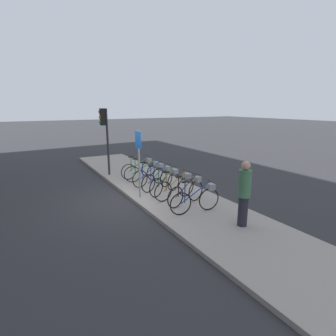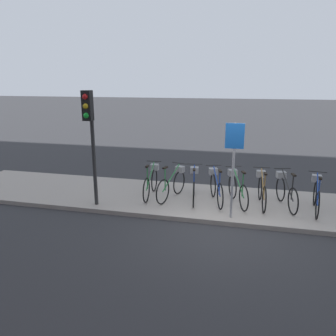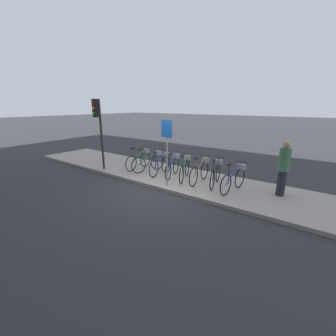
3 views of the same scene
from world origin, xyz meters
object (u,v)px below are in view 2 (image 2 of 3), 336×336
at_px(parked_bicycle_1, 173,183).
at_px(parked_bicycle_5, 262,189).
at_px(parked_bicycle_0, 151,181).
at_px(parked_bicycle_6, 286,190).
at_px(parked_bicycle_2, 194,185).
at_px(parked_bicycle_3, 216,186).
at_px(parked_bicycle_7, 316,194).
at_px(sign_post, 234,155).
at_px(traffic_light, 90,124).
at_px(parked_bicycle_4, 237,188).

height_order(parked_bicycle_1, parked_bicycle_5, same).
relative_size(parked_bicycle_0, parked_bicycle_6, 1.02).
distance_m(parked_bicycle_2, parked_bicycle_3, 0.62).
bearing_deg(parked_bicycle_7, sign_post, -155.35).
xyz_separation_m(parked_bicycle_3, sign_post, (0.48, -1.05, 1.15)).
relative_size(parked_bicycle_1, parked_bicycle_3, 1.00).
distance_m(parked_bicycle_6, traffic_light, 5.48).
relative_size(parked_bicycle_0, sign_post, 0.71).
relative_size(parked_bicycle_4, parked_bicycle_5, 0.95).
distance_m(parked_bicycle_3, traffic_light, 3.81).
height_order(parked_bicycle_5, sign_post, sign_post).
xyz_separation_m(parked_bicycle_7, sign_post, (-2.13, -0.98, 1.15)).
distance_m(parked_bicycle_1, parked_bicycle_7, 3.86).
height_order(parked_bicycle_0, parked_bicycle_3, same).
height_order(parked_bicycle_2, sign_post, sign_post).
xyz_separation_m(parked_bicycle_5, sign_post, (-0.77, -1.09, 1.15)).
bearing_deg(parked_bicycle_1, sign_post, -31.59).
xyz_separation_m(parked_bicycle_3, parked_bicycle_6, (1.87, 0.07, 0.00)).
bearing_deg(parked_bicycle_4, parked_bicycle_0, 179.00).
distance_m(parked_bicycle_2, parked_bicycle_4, 1.20).
xyz_separation_m(parked_bicycle_5, parked_bicycle_7, (1.37, -0.11, 0.00)).
relative_size(parked_bicycle_0, parked_bicycle_2, 1.01).
relative_size(parked_bicycle_5, parked_bicycle_6, 1.02).
xyz_separation_m(parked_bicycle_7, traffic_light, (-5.79, -1.04, 1.78)).
bearing_deg(parked_bicycle_4, parked_bicycle_7, -2.22).
relative_size(traffic_light, sign_post, 1.31).
distance_m(parked_bicycle_7, sign_post, 2.62).
distance_m(parked_bicycle_1, parked_bicycle_3, 1.24).
height_order(parked_bicycle_0, parked_bicycle_4, same).
bearing_deg(parked_bicycle_3, sign_post, -65.45).
height_order(parked_bicycle_0, parked_bicycle_6, same).
bearing_deg(parked_bicycle_7, parked_bicycle_4, 177.78).
xyz_separation_m(traffic_light, sign_post, (3.66, 0.06, -0.62)).
height_order(parked_bicycle_0, parked_bicycle_5, same).
distance_m(parked_bicycle_2, parked_bicycle_5, 1.87).
xyz_separation_m(parked_bicycle_1, parked_bicycle_5, (2.49, 0.03, 0.00)).
relative_size(parked_bicycle_5, traffic_light, 0.55).
distance_m(parked_bicycle_4, parked_bicycle_6, 1.29).
bearing_deg(parked_bicycle_1, parked_bicycle_7, -1.19).
xyz_separation_m(parked_bicycle_0, parked_bicycle_2, (1.28, -0.05, 0.00)).
relative_size(parked_bicycle_0, parked_bicycle_4, 1.05).
xyz_separation_m(parked_bicycle_1, parked_bicycle_3, (1.24, -0.00, 0.00)).
height_order(parked_bicycle_5, parked_bicycle_6, same).
relative_size(parked_bicycle_3, parked_bicycle_4, 1.02).
xyz_separation_m(parked_bicycle_0, parked_bicycle_4, (2.48, -0.04, 0.00)).
bearing_deg(parked_bicycle_4, parked_bicycle_3, -179.66).
bearing_deg(sign_post, parked_bicycle_7, 24.65).
height_order(parked_bicycle_1, parked_bicycle_4, same).
distance_m(parked_bicycle_0, parked_bicycle_7, 4.52).
bearing_deg(sign_post, parked_bicycle_2, 136.40).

